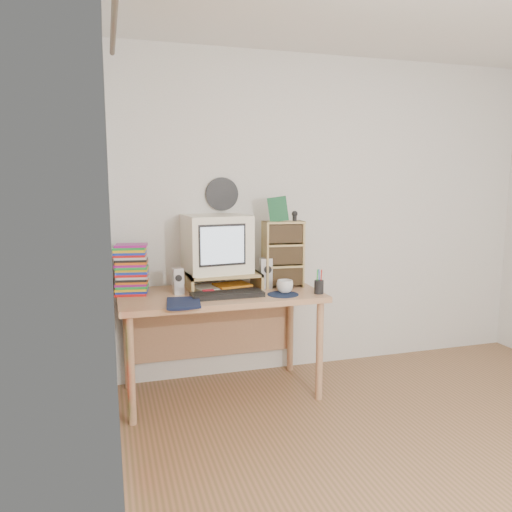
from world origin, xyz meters
TOP-DOWN VIEW (x-y plane):
  - floor at (0.00, 0.00)m, footprint 3.50×3.50m
  - back_wall at (0.00, 1.75)m, footprint 3.50×0.00m
  - left_wall at (-1.75, 0.00)m, footprint 0.00×3.50m
  - curtain at (-1.71, 0.48)m, footprint 0.00×2.20m
  - wall_disc at (-0.93, 1.73)m, footprint 0.25×0.02m
  - desk at (-1.03, 1.44)m, footprint 1.40×0.70m
  - monitor_riser at (-0.98, 1.48)m, footprint 0.52×0.30m
  - crt_monitor at (-1.01, 1.53)m, footprint 0.48×0.48m
  - speaker_left at (-1.32, 1.43)m, footprint 0.08×0.08m
  - speaker_right at (-0.68, 1.43)m, footprint 0.09×0.09m
  - keyboard at (-1.01, 1.24)m, footprint 0.49×0.17m
  - dvd_stack at (-1.62, 1.50)m, footprint 0.23×0.18m
  - cd_rack at (-0.53, 1.45)m, footprint 0.30×0.18m
  - mug at (-0.60, 1.24)m, footprint 0.14×0.14m
  - diary at (-1.43, 1.11)m, footprint 0.28×0.22m
  - mousepad at (-0.63, 1.19)m, footprint 0.25×0.25m
  - pen_cup at (-0.38, 1.16)m, footprint 0.08×0.08m
  - papers at (-1.00, 1.47)m, footprint 0.31×0.26m
  - red_box at (-1.13, 1.32)m, footprint 0.08×0.05m
  - game_box at (-0.58, 1.45)m, footprint 0.14×0.07m
  - webcam at (-0.45, 1.45)m, footprint 0.05×0.05m

SIDE VIEW (x-z plane):
  - floor at x=0.00m, z-range 0.00..0.00m
  - desk at x=-1.03m, z-range 0.24..0.99m
  - mousepad at x=-0.63m, z-range 0.75..0.75m
  - keyboard at x=-1.01m, z-range 0.75..0.78m
  - papers at x=-1.00m, z-range 0.75..0.79m
  - red_box at x=-1.13m, z-range 0.75..0.79m
  - diary at x=-1.43m, z-range 0.75..0.80m
  - mug at x=-0.60m, z-range 0.75..0.84m
  - pen_cup at x=-0.38m, z-range 0.75..0.88m
  - speaker_left at x=-1.32m, z-range 0.75..0.93m
  - monitor_riser at x=-0.98m, z-range 0.78..0.90m
  - speaker_right at x=-0.68m, z-range 0.75..0.97m
  - dvd_stack at x=-1.62m, z-range 0.75..1.05m
  - cd_rack at x=-0.53m, z-range 0.75..1.24m
  - crt_monitor at x=-1.01m, z-range 0.87..1.28m
  - curtain at x=-1.71m, z-range 0.05..2.25m
  - back_wall at x=0.00m, z-range -0.50..3.00m
  - left_wall at x=-1.75m, z-range -0.50..3.00m
  - webcam at x=-0.45m, z-range 1.24..1.31m
  - game_box at x=-0.58m, z-range 1.24..1.41m
  - wall_disc at x=-0.93m, z-range 1.30..1.55m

